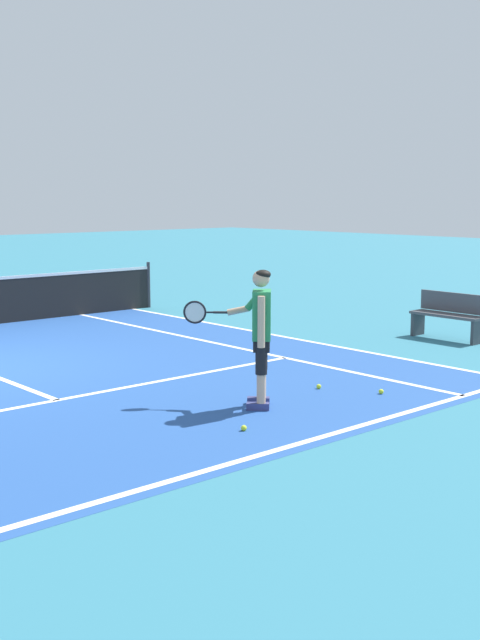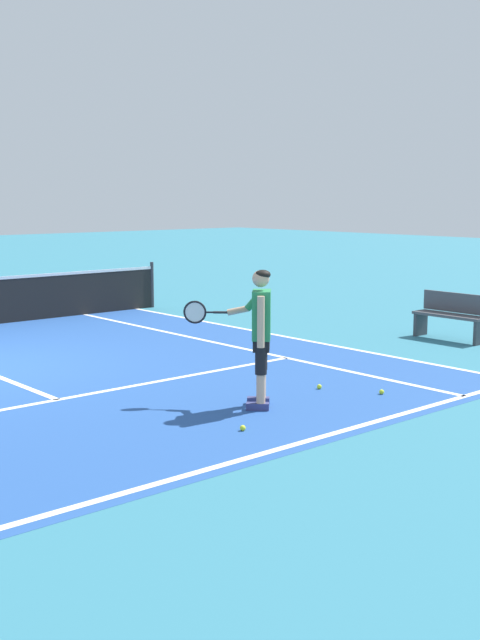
{
  "view_description": "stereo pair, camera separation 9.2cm",
  "coord_description": "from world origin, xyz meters",
  "px_view_note": "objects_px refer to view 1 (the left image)",
  "views": [
    {
      "loc": [
        -4.86,
        -11.63,
        2.59
      ],
      "look_at": [
        1.74,
        -4.19,
        1.05
      ],
      "focal_mm": 44.87,
      "sensor_mm": 36.0,
      "label": 1
    },
    {
      "loc": [
        -4.79,
        -11.69,
        2.59
      ],
      "look_at": [
        1.74,
        -4.19,
        1.05
      ],
      "focal_mm": 44.87,
      "sensor_mm": 36.0,
      "label": 2
    }
  ],
  "objects_px": {
    "tennis_ball_mid_court": "(244,428)",
    "tennis_ball_near_feet": "(319,386)",
    "tennis_player": "(259,329)",
    "tennis_ball_by_baseline": "(381,392)",
    "courtside_bench": "(449,315)"
  },
  "relations": [
    {
      "from": "tennis_ball_mid_court",
      "to": "tennis_player",
      "type": "bearing_deg",
      "value": 37.72
    },
    {
      "from": "tennis_ball_mid_court",
      "to": "courtside_bench",
      "type": "relative_size",
      "value": 0.05
    },
    {
      "from": "courtside_bench",
      "to": "tennis_ball_near_feet",
      "type": "bearing_deg",
      "value": -167.17
    },
    {
      "from": "tennis_ball_mid_court",
      "to": "tennis_ball_near_feet",
      "type": "bearing_deg",
      "value": 20.85
    },
    {
      "from": "tennis_player",
      "to": "tennis_ball_near_feet",
      "type": "xyz_separation_m",
      "value": [
        1.25,
        0.15,
        -0.96
      ]
    },
    {
      "from": "tennis_player",
      "to": "courtside_bench",
      "type": "relative_size",
      "value": 1.22
    },
    {
      "from": "tennis_ball_by_baseline",
      "to": "courtside_bench",
      "type": "height_order",
      "value": "courtside_bench"
    },
    {
      "from": "tennis_ball_near_feet",
      "to": "tennis_ball_mid_court",
      "type": "bearing_deg",
      "value": -159.15
    },
    {
      "from": "tennis_player",
      "to": "courtside_bench",
      "type": "bearing_deg",
      "value": 11.58
    },
    {
      "from": "tennis_player",
      "to": "courtside_bench",
      "type": "distance_m",
      "value": 6.0
    },
    {
      "from": "tennis_player",
      "to": "tennis_ball_near_feet",
      "type": "relative_size",
      "value": 25.95
    },
    {
      "from": "tennis_ball_mid_court",
      "to": "courtside_bench",
      "type": "bearing_deg",
      "value": 15.4
    },
    {
      "from": "courtside_bench",
      "to": "tennis_ball_mid_court",
      "type": "bearing_deg",
      "value": -164.6
    },
    {
      "from": "tennis_player",
      "to": "tennis_ball_by_baseline",
      "type": "height_order",
      "value": "tennis_player"
    },
    {
      "from": "tennis_ball_near_feet",
      "to": "tennis_ball_by_baseline",
      "type": "height_order",
      "value": "same"
    }
  ]
}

